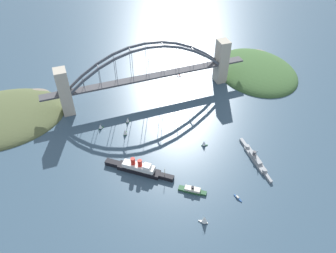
{
  "coord_description": "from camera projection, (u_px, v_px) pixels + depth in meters",
  "views": [
    {
      "loc": [
        103.28,
        366.52,
        279.96
      ],
      "look_at": [
        0.0,
        79.41,
        8.0
      ],
      "focal_mm": 36.01,
      "sensor_mm": 36.0,
      "label": 1
    }
  ],
  "objects": [
    {
      "name": "headland_west_shore",
      "position": [
        256.0,
        71.0,
        517.01
      ],
      "size": [
        116.88,
        139.73,
        26.44
      ],
      "color": "#3D6033",
      "rests_on": "ground"
    },
    {
      "name": "harbor_arch_bridge",
      "position": [
        148.0,
        75.0,
        447.55
      ],
      "size": [
        281.04,
        17.66,
        78.27
      ],
      "color": "#BCB29E",
      "rests_on": "ground"
    },
    {
      "name": "harbor_ferry_steamer",
      "position": [
        192.0,
        190.0,
        344.36
      ],
      "size": [
        26.87,
        21.28,
        7.53
      ],
      "color": "#23512D",
      "rests_on": "ground"
    },
    {
      "name": "ground_plane",
      "position": [
        149.0,
        95.0,
        469.84
      ],
      "size": [
        1400.0,
        1400.0,
        0.0
      ],
      "primitive_type": "plane",
      "color": "#385166"
    },
    {
      "name": "naval_cruiser",
      "position": [
        255.0,
        158.0,
        376.83
      ],
      "size": [
        8.11,
        69.25,
        15.66
      ],
      "color": "gray",
      "rests_on": "ground"
    },
    {
      "name": "ocean_liner",
      "position": [
        139.0,
        168.0,
        362.4
      ],
      "size": [
        65.71,
        53.8,
        18.43
      ],
      "color": "black",
      "rests_on": "ground"
    },
    {
      "name": "small_boat_0",
      "position": [
        238.0,
        198.0,
        338.94
      ],
      "size": [
        3.94,
        10.61,
        2.19
      ],
      "color": "#234C8C",
      "rests_on": "ground"
    },
    {
      "name": "small_boat_4",
      "position": [
        204.0,
        143.0,
        392.96
      ],
      "size": [
        7.47,
        4.94,
        8.37
      ],
      "color": "#2D6B3D",
      "rests_on": "ground"
    },
    {
      "name": "small_boat_5",
      "position": [
        128.0,
        120.0,
        424.35
      ],
      "size": [
        6.73,
        5.32,
        7.98
      ],
      "color": "#2D6B3D",
      "rests_on": "ground"
    },
    {
      "name": "small_boat_1",
      "position": [
        204.0,
        219.0,
        315.33
      ],
      "size": [
        8.51,
        7.61,
        10.89
      ],
      "color": "silver",
      "rests_on": "ground"
    },
    {
      "name": "headland_east_shore",
      "position": [
        2.0,
        117.0,
        434.11
      ],
      "size": [
        164.51,
        125.33,
        21.17
      ],
      "color": "#515B38",
      "rests_on": "ground"
    },
    {
      "name": "seaplane_taxiing_near_bridge",
      "position": [
        179.0,
        75.0,
        505.65
      ],
      "size": [
        10.21,
        7.26,
        4.76
      ],
      "color": "#B7B7B2",
      "rests_on": "ground"
    },
    {
      "name": "small_boat_3",
      "position": [
        100.0,
        126.0,
        415.4
      ],
      "size": [
        6.74,
        5.17,
        7.64
      ],
      "color": "#2D6B3D",
      "rests_on": "ground"
    },
    {
      "name": "small_boat_2",
      "position": [
        125.0,
        132.0,
        407.39
      ],
      "size": [
        6.35,
        8.0,
        8.56
      ],
      "color": "#2D6B3D",
      "rests_on": "ground"
    }
  ]
}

